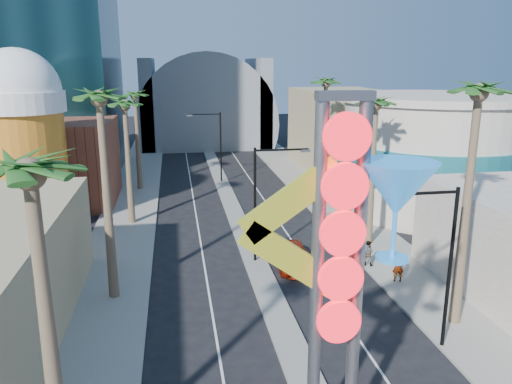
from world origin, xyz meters
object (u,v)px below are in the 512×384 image
neon_sign (362,252)px  pedestrian_b (367,253)px  red_pickup (292,257)px  pedestrian_a (398,267)px

neon_sign → pedestrian_b: neon_sign is taller
red_pickup → pedestrian_a: bearing=-34.6°
red_pickup → pedestrian_a: size_ratio=2.73×
neon_sign → red_pickup: bearing=84.5°
red_pickup → pedestrian_b: 5.03m
pedestrian_b → red_pickup: bearing=22.8°
neon_sign → pedestrian_b: 17.48m
pedestrian_a → pedestrian_b: bearing=-63.3°
neon_sign → pedestrian_b: size_ratio=7.31×
pedestrian_a → pedestrian_b: 2.91m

